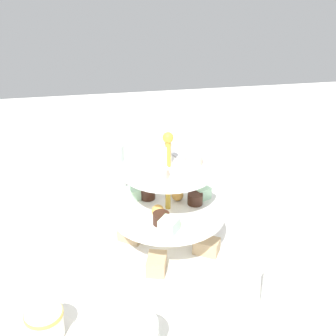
{
  "coord_description": "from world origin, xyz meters",
  "views": [
    {
      "loc": [
        -0.67,
        0.13,
        0.51
      ],
      "look_at": [
        0.0,
        0.0,
        0.18
      ],
      "focal_mm": 44.15,
      "sensor_mm": 36.0,
      "label": 1
    }
  ],
  "objects_px": {
    "teacup_with_saucer": "(45,325)",
    "water_glass_mid_back": "(281,290)",
    "butter_knife_right": "(5,256)",
    "tiered_serving_stand": "(168,218)",
    "water_glass_tall_right": "(111,169)",
    "butter_knife_left": "(267,197)"
  },
  "relations": [
    {
      "from": "teacup_with_saucer",
      "to": "water_glass_mid_back",
      "type": "relative_size",
      "value": 1.01
    },
    {
      "from": "butter_knife_right",
      "to": "tiered_serving_stand",
      "type": "bearing_deg",
      "value": 80.59
    },
    {
      "from": "tiered_serving_stand",
      "to": "water_glass_mid_back",
      "type": "distance_m",
      "value": 0.25
    },
    {
      "from": "water_glass_tall_right",
      "to": "teacup_with_saucer",
      "type": "distance_m",
      "value": 0.46
    },
    {
      "from": "tiered_serving_stand",
      "to": "teacup_with_saucer",
      "type": "bearing_deg",
      "value": 128.53
    },
    {
      "from": "teacup_with_saucer",
      "to": "butter_knife_right",
      "type": "relative_size",
      "value": 0.53
    },
    {
      "from": "water_glass_tall_right",
      "to": "butter_knife_left",
      "type": "bearing_deg",
      "value": -104.88
    },
    {
      "from": "butter_knife_right",
      "to": "butter_knife_left",
      "type": "bearing_deg",
      "value": 98.86
    },
    {
      "from": "butter_knife_right",
      "to": "water_glass_mid_back",
      "type": "distance_m",
      "value": 0.53
    },
    {
      "from": "water_glass_mid_back",
      "to": "teacup_with_saucer",
      "type": "bearing_deg",
      "value": 87.13
    },
    {
      "from": "water_glass_tall_right",
      "to": "water_glass_mid_back",
      "type": "relative_size",
      "value": 1.49
    },
    {
      "from": "tiered_serving_stand",
      "to": "butter_knife_left",
      "type": "bearing_deg",
      "value": -60.73
    },
    {
      "from": "butter_knife_right",
      "to": "water_glass_tall_right",
      "type": "bearing_deg",
      "value": 131.24
    },
    {
      "from": "butter_knife_left",
      "to": "water_glass_tall_right",
      "type": "bearing_deg",
      "value": 48.09
    },
    {
      "from": "butter_knife_right",
      "to": "water_glass_mid_back",
      "type": "xyz_separation_m",
      "value": [
        -0.24,
        -0.47,
        0.04
      ]
    },
    {
      "from": "butter_knife_left",
      "to": "butter_knife_right",
      "type": "relative_size",
      "value": 1.0
    },
    {
      "from": "water_glass_mid_back",
      "to": "butter_knife_left",
      "type": "bearing_deg",
      "value": -20.69
    },
    {
      "from": "water_glass_tall_right",
      "to": "water_glass_mid_back",
      "type": "bearing_deg",
      "value": -152.28
    },
    {
      "from": "tiered_serving_stand",
      "to": "water_glass_tall_right",
      "type": "height_order",
      "value": "tiered_serving_stand"
    },
    {
      "from": "water_glass_tall_right",
      "to": "butter_knife_right",
      "type": "bearing_deg",
      "value": 133.36
    },
    {
      "from": "teacup_with_saucer",
      "to": "butter_knife_right",
      "type": "distance_m",
      "value": 0.24
    },
    {
      "from": "teacup_with_saucer",
      "to": "butter_knife_left",
      "type": "xyz_separation_m",
      "value": [
        0.34,
        -0.51,
        -0.02
      ]
    }
  ]
}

